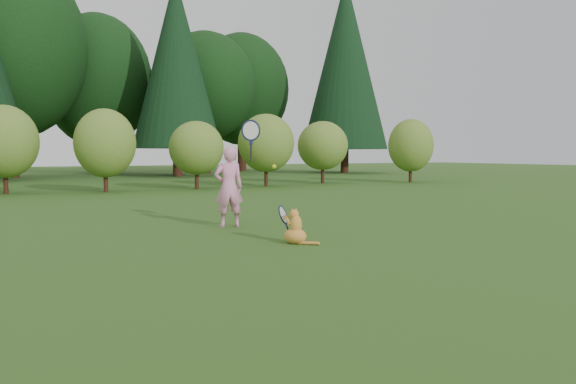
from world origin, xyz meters
TOP-DOWN VIEW (x-y plane):
  - ground at (0.00, 0.00)m, footprint 100.00×100.00m
  - shrub_row at (0.00, 13.00)m, footprint 28.00×3.00m
  - woodland_backdrop at (0.00, 23.00)m, footprint 48.00×10.00m
  - child at (0.03, 2.59)m, footprint 0.80×0.54m
  - cat at (0.16, 0.53)m, footprint 0.44×0.74m
  - tennis_ball at (-0.04, 0.76)m, footprint 0.06×0.06m

SIDE VIEW (x-z plane):
  - ground at x=0.00m, z-range 0.00..0.00m
  - cat at x=0.16m, z-range -0.08..0.59m
  - child at x=0.03m, z-range -0.30..1.73m
  - tennis_ball at x=-0.04m, z-range 1.04..1.10m
  - shrub_row at x=0.00m, z-range 0.00..2.80m
  - woodland_backdrop at x=0.00m, z-range 0.00..15.00m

